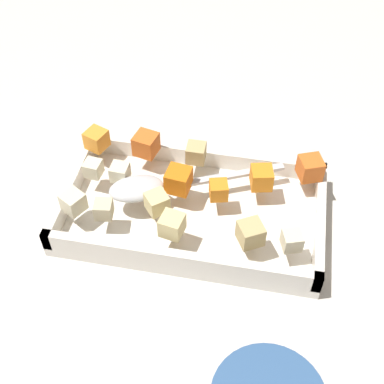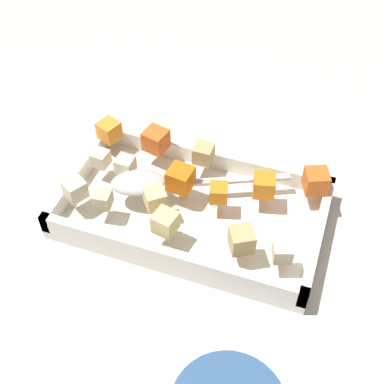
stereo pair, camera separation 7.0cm
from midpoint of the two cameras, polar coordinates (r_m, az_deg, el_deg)
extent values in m
plane|color=beige|center=(0.73, -3.61, -3.89)|extent=(4.00, 4.00, 0.00)
cube|color=white|center=(0.74, -2.73, -2.55)|extent=(0.36, 0.20, 0.01)
cube|color=white|center=(0.78, -1.28, 3.69)|extent=(0.36, 0.01, 0.03)
cube|color=white|center=(0.66, -4.58, -7.51)|extent=(0.36, 0.01, 0.03)
cube|color=white|center=(0.71, 10.89, -3.38)|extent=(0.01, 0.20, 0.03)
cube|color=white|center=(0.77, -15.41, 0.41)|extent=(0.01, 0.20, 0.03)
cube|color=orange|center=(0.71, 4.76, 1.41)|extent=(0.03, 0.03, 0.03)
cube|color=orange|center=(0.76, -7.63, 5.02)|extent=(0.04, 0.04, 0.03)
cube|color=orange|center=(0.73, 10.02, 2.43)|extent=(0.04, 0.04, 0.03)
cube|color=orange|center=(0.70, 0.04, 0.06)|extent=(0.03, 0.03, 0.02)
cube|color=orange|center=(0.71, -4.30, 1.16)|extent=(0.04, 0.04, 0.03)
cube|color=orange|center=(0.79, -12.82, 5.44)|extent=(0.04, 0.04, 0.03)
cube|color=beige|center=(0.73, -10.51, 1.95)|extent=(0.02, 0.02, 0.02)
cube|color=beige|center=(0.71, -15.50, -1.21)|extent=(0.04, 0.04, 0.03)
cube|color=tan|center=(0.65, 3.29, -4.65)|extent=(0.04, 0.04, 0.03)
cube|color=#E0CC89|center=(0.69, -6.72, -1.29)|extent=(0.04, 0.04, 0.03)
cube|color=tan|center=(0.75, -2.17, 4.10)|extent=(0.03, 0.03, 0.03)
cube|color=beige|center=(0.65, 7.75, -5.39)|extent=(0.03, 0.03, 0.02)
cube|color=#E0CC89|center=(0.66, -5.22, -3.74)|extent=(0.03, 0.03, 0.03)
cube|color=beige|center=(0.75, -13.29, 2.36)|extent=(0.02, 0.02, 0.02)
cube|color=beige|center=(0.69, -12.40, -1.99)|extent=(0.03, 0.03, 0.02)
ellipsoid|color=silver|center=(0.71, -8.84, 0.22)|extent=(0.09, 0.07, 0.02)
cube|color=silver|center=(0.73, 0.81, 1.51)|extent=(0.16, 0.08, 0.01)
camera|label=1|loc=(0.04, -92.87, -3.15)|focal=49.37mm
camera|label=2|loc=(0.04, 87.13, 3.15)|focal=49.37mm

